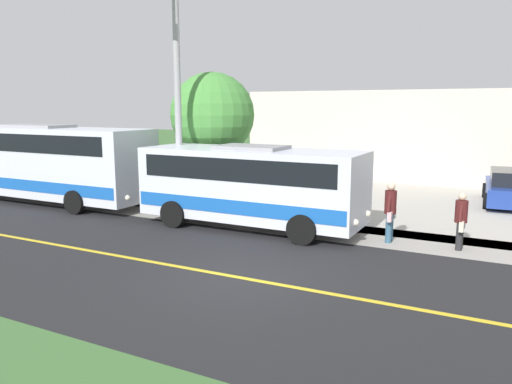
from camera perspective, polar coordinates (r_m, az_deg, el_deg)
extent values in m
plane|color=#3D6633|center=(11.82, -2.01, -9.82)|extent=(120.00, 120.00, 0.00)
cube|color=black|center=(11.82, -2.02, -9.80)|extent=(8.00, 100.00, 0.01)
cube|color=#9E9991|center=(16.36, 6.95, -4.29)|extent=(2.40, 100.00, 0.01)
cube|color=#B2ADA3|center=(22.59, 20.58, -0.93)|extent=(14.00, 36.00, 0.01)
cube|color=gold|center=(11.82, -2.02, -9.77)|extent=(0.16, 100.00, 0.00)
cube|color=silver|center=(16.27, -0.54, 1.00)|extent=(2.43, 7.39, 2.25)
cube|color=blue|center=(16.37, -0.53, -1.00)|extent=(2.47, 7.24, 0.44)
cube|color=black|center=(16.19, -0.54, 3.01)|extent=(2.47, 6.65, 0.70)
cube|color=gray|center=(16.13, -0.54, 5.16)|extent=(1.46, 2.22, 0.12)
cylinder|color=black|center=(16.66, 8.43, -2.49)|extent=(0.25, 0.90, 0.90)
cylinder|color=black|center=(14.44, 5.29, -4.33)|extent=(0.25, 0.90, 0.90)
cylinder|color=black|center=(18.61, -5.03, -1.12)|extent=(0.25, 0.90, 0.90)
cylinder|color=black|center=(16.65, -9.50, -2.52)|extent=(0.25, 0.90, 0.90)
sphere|color=#F2EACC|center=(15.70, 12.72, -2.45)|extent=(0.20, 0.20, 0.20)
sphere|color=#F2EACC|center=(14.44, 11.37, -3.47)|extent=(0.20, 0.20, 0.20)
cube|color=silver|center=(22.81, -23.79, 3.35)|extent=(2.47, 10.85, 2.76)
cube|color=blue|center=(22.91, -23.65, 1.29)|extent=(2.51, 10.63, 0.44)
cube|color=black|center=(22.74, -23.93, 5.42)|extent=(2.51, 9.76, 0.70)
cube|color=gray|center=(22.71, -24.04, 6.95)|extent=(1.48, 3.25, 0.12)
cylinder|color=black|center=(21.37, -15.27, -0.01)|extent=(0.25, 0.90, 0.90)
cylinder|color=black|center=(19.65, -20.13, -1.11)|extent=(0.25, 0.90, 0.90)
cylinder|color=black|center=(26.36, -26.13, 1.13)|extent=(0.25, 0.90, 0.90)
sphere|color=#F2EACC|center=(19.57, -11.90, -0.02)|extent=(0.20, 0.20, 0.20)
sphere|color=#F2EACC|center=(18.55, -14.54, -0.65)|extent=(0.20, 0.20, 0.20)
cylinder|color=#262628|center=(15.16, 22.40, -4.60)|extent=(0.18, 0.18, 0.78)
cylinder|color=#262628|center=(14.96, 22.33, -4.78)|extent=(0.18, 0.18, 0.78)
cylinder|color=#4C1919|center=(14.91, 22.54, -2.07)|extent=(0.34, 0.34, 0.62)
sphere|color=beige|center=(14.83, 22.64, -0.50)|extent=(0.21, 0.21, 0.21)
cylinder|color=#4C1919|center=(15.08, 22.61, -1.83)|extent=(0.27, 0.10, 0.56)
cube|color=white|center=(15.23, 22.72, -3.29)|extent=(0.20, 0.12, 0.28)
cylinder|color=#4C1919|center=(14.72, 22.48, -2.09)|extent=(0.27, 0.10, 0.56)
cube|color=beige|center=(14.73, 22.55, -3.71)|extent=(0.20, 0.12, 0.28)
cylinder|color=#335972|center=(15.30, 15.16, -3.90)|extent=(0.18, 0.18, 0.86)
cylinder|color=#335972|center=(15.11, 15.00, -4.07)|extent=(0.18, 0.18, 0.86)
cylinder|color=#4C1919|center=(15.04, 15.21, -1.12)|extent=(0.34, 0.34, 0.68)
sphere|color=beige|center=(14.96, 15.29, 0.61)|extent=(0.23, 0.23, 0.23)
cylinder|color=#4C1919|center=(15.21, 15.36, -0.87)|extent=(0.29, 0.10, 0.62)
cube|color=white|center=(15.36, 15.53, -2.40)|extent=(0.20, 0.12, 0.28)
cylinder|color=#4C1919|center=(14.86, 15.07, -1.11)|extent=(0.29, 0.10, 0.62)
cube|color=beige|center=(14.86, 15.12, -2.79)|extent=(0.20, 0.12, 0.28)
cylinder|color=#9E9EA3|center=(18.20, -8.96, 9.65)|extent=(0.24, 0.24, 7.91)
cube|color=navy|center=(22.73, 27.19, 0.02)|extent=(4.50, 2.07, 0.70)
cube|color=black|center=(22.45, 27.34, 1.54)|extent=(2.51, 1.68, 0.57)
cylinder|color=black|center=(24.07, 24.84, 0.18)|extent=(0.65, 0.26, 0.64)
cylinder|color=black|center=(21.38, 24.94, -0.94)|extent=(0.65, 0.26, 0.64)
cylinder|color=#4C3826|center=(20.41, -4.94, 1.93)|extent=(0.36, 0.36, 2.36)
sphere|color=#478C3D|center=(20.23, -5.04, 8.83)|extent=(3.39, 3.39, 3.39)
cube|color=beige|center=(31.54, 18.23, 6.48)|extent=(10.00, 17.72, 4.81)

